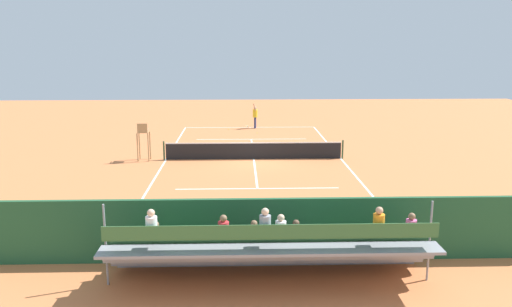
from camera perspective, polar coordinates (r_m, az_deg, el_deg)
name	(u,v)px	position (r m, az deg, el deg)	size (l,w,h in m)	color
ground_plane	(254,159)	(29.86, -0.24, -0.60)	(60.00, 60.00, 0.00)	#D17542
court_line_markings	(254,159)	(29.89, -0.25, -0.58)	(10.10, 22.20, 0.01)	white
tennis_net	(254,150)	(29.75, -0.25, 0.34)	(10.30, 0.10, 1.07)	black
backdrop_wall	(266,230)	(16.15, 1.14, -8.32)	(18.00, 0.16, 2.00)	#235633
bleacher_stand	(269,248)	(14.89, 1.40, -10.31)	(9.06, 2.40, 2.48)	gray
umpire_chair	(143,138)	(29.92, -12.20, 1.71)	(0.67, 0.67, 2.14)	#A88456
courtside_bench	(312,234)	(17.12, 6.13, -8.74)	(1.80, 0.40, 0.93)	#9E754C
equipment_bag	(258,247)	(17.00, 0.19, -10.21)	(0.90, 0.36, 0.36)	black
tennis_player	(255,115)	(40.11, -0.10, 4.22)	(0.42, 0.55, 1.93)	navy
tennis_racket	(247,126)	(41.07, -0.99, 3.00)	(0.36, 0.58, 0.03)	black
tennis_ball_near	(257,133)	(38.07, 0.12, 2.28)	(0.07, 0.07, 0.07)	#CCDB33
tennis_ball_far	(229,129)	(39.71, -3.02, 2.68)	(0.07, 0.07, 0.07)	#CCDB33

